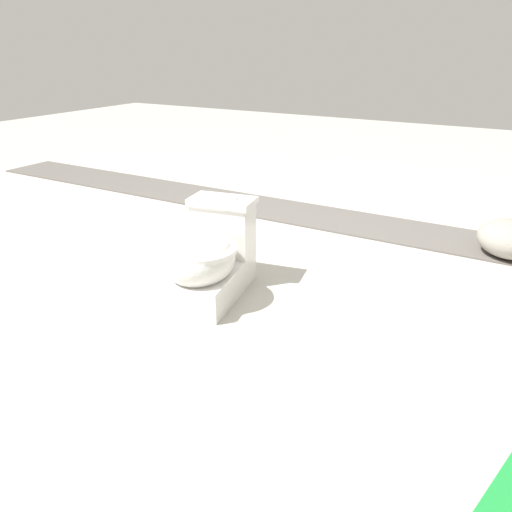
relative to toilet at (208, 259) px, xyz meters
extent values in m
plane|color=#B7B2A8|center=(-0.17, -0.13, -0.22)|extent=(14.00, 14.00, 0.00)
cube|color=#605B56|center=(-1.56, 0.37, -0.21)|extent=(0.56, 8.00, 0.01)
cube|color=white|center=(0.00, 0.00, -0.14)|extent=(0.65, 0.44, 0.17)
ellipsoid|color=white|center=(0.09, 0.02, 0.04)|extent=(0.50, 0.43, 0.28)
cylinder|color=white|center=(0.09, 0.02, 0.10)|extent=(0.45, 0.45, 0.03)
cube|color=white|center=(-0.21, -0.04, 0.10)|extent=(0.24, 0.37, 0.30)
cube|color=white|center=(-0.21, -0.04, 0.27)|extent=(0.27, 0.40, 0.04)
cylinder|color=silver|center=(-0.22, 0.04, 0.29)|extent=(0.02, 0.02, 0.01)
ellipsoid|color=gray|center=(-1.45, 1.40, -0.10)|extent=(0.60, 0.60, 0.25)
camera|label=1|loc=(2.04, 1.48, 1.09)|focal=35.00mm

